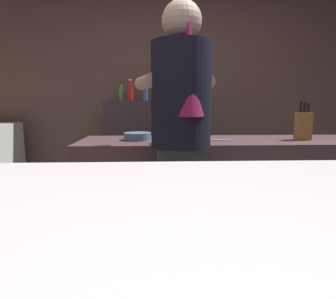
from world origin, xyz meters
name	(u,v)px	position (x,y,z in m)	size (l,w,h in m)	color
wall_back	(167,90)	(0.00, 2.20, 1.35)	(5.20, 0.10, 2.70)	brown
prep_counter	(221,199)	(0.35, 0.74, 0.46)	(2.10, 0.60, 0.92)	#4C3337
back_shelf	(150,154)	(-0.21, 1.92, 0.61)	(0.99, 0.36, 1.22)	#3B3137
bartender	(182,134)	(0.00, 0.29, 1.01)	(0.49, 0.55, 1.74)	#2F3536
knife_block	(303,125)	(0.93, 0.70, 1.03)	(0.10, 0.08, 0.28)	olive
mixing_bowl	(137,136)	(-0.28, 0.74, 0.95)	(0.20, 0.20, 0.05)	slate
chefs_knife	(215,140)	(0.28, 0.69, 0.92)	(0.24, 0.03, 0.01)	silver
bottle_vinegar	(145,91)	(-0.26, 1.83, 1.32)	(0.06, 0.06, 0.27)	#3A5595
bottle_hot_sauce	(171,94)	(0.04, 2.01, 1.29)	(0.07, 0.07, 0.20)	red
bottle_olive_oil	(130,92)	(-0.42, 1.88, 1.31)	(0.07, 0.07, 0.23)	red
bottle_soy	(121,94)	(-0.52, 1.88, 1.29)	(0.06, 0.06, 0.19)	#488C37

